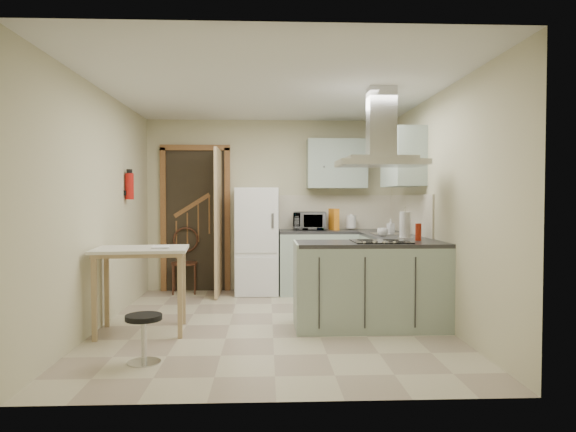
{
  "coord_description": "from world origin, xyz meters",
  "views": [
    {
      "loc": [
        -0.06,
        -5.46,
        1.36
      ],
      "look_at": [
        0.19,
        0.45,
        1.15
      ],
      "focal_mm": 32.0,
      "sensor_mm": 36.0,
      "label": 1
    }
  ],
  "objects_px": {
    "fridge": "(257,241)",
    "extractor_hood": "(381,163)",
    "drop_leaf_table": "(142,290)",
    "peninsula": "(371,285)",
    "stool": "(144,339)",
    "bentwood_chair": "(184,263)",
    "microwave": "(310,221)"
  },
  "relations": [
    {
      "from": "peninsula",
      "to": "stool",
      "type": "relative_size",
      "value": 3.86
    },
    {
      "from": "extractor_hood",
      "to": "bentwood_chair",
      "type": "distance_m",
      "value": 3.4
    },
    {
      "from": "extractor_hood",
      "to": "microwave",
      "type": "xyz_separation_m",
      "value": [
        -0.57,
        2.06,
        -0.69
      ]
    },
    {
      "from": "fridge",
      "to": "bentwood_chair",
      "type": "distance_m",
      "value": 1.09
    },
    {
      "from": "extractor_hood",
      "to": "drop_leaf_table",
      "type": "bearing_deg",
      "value": -178.09
    },
    {
      "from": "fridge",
      "to": "drop_leaf_table",
      "type": "bearing_deg",
      "value": -118.58
    },
    {
      "from": "bentwood_chair",
      "to": "peninsula",
      "type": "bearing_deg",
      "value": -48.36
    },
    {
      "from": "bentwood_chair",
      "to": "stool",
      "type": "xyz_separation_m",
      "value": [
        0.17,
        -3.13,
        -0.22
      ]
    },
    {
      "from": "extractor_hood",
      "to": "stool",
      "type": "xyz_separation_m",
      "value": [
        -2.2,
        -1.06,
        -1.52
      ]
    },
    {
      "from": "extractor_hood",
      "to": "drop_leaf_table",
      "type": "distance_m",
      "value": 2.77
    },
    {
      "from": "peninsula",
      "to": "drop_leaf_table",
      "type": "relative_size",
      "value": 1.7
    },
    {
      "from": "peninsula",
      "to": "drop_leaf_table",
      "type": "height_order",
      "value": "peninsula"
    },
    {
      "from": "fridge",
      "to": "bentwood_chair",
      "type": "bearing_deg",
      "value": 175.02
    },
    {
      "from": "stool",
      "to": "bentwood_chair",
      "type": "bearing_deg",
      "value": 93.04
    },
    {
      "from": "extractor_hood",
      "to": "drop_leaf_table",
      "type": "relative_size",
      "value": 0.98
    },
    {
      "from": "extractor_hood",
      "to": "bentwood_chair",
      "type": "relative_size",
      "value": 1.06
    },
    {
      "from": "fridge",
      "to": "extractor_hood",
      "type": "height_order",
      "value": "extractor_hood"
    },
    {
      "from": "stool",
      "to": "microwave",
      "type": "xyz_separation_m",
      "value": [
        1.63,
        3.12,
        0.83
      ]
    },
    {
      "from": "fridge",
      "to": "extractor_hood",
      "type": "distance_m",
      "value": 2.57
    },
    {
      "from": "extractor_hood",
      "to": "bentwood_chair",
      "type": "bearing_deg",
      "value": 138.78
    },
    {
      "from": "drop_leaf_table",
      "to": "peninsula",
      "type": "bearing_deg",
      "value": -3.7
    },
    {
      "from": "fridge",
      "to": "drop_leaf_table",
      "type": "xyz_separation_m",
      "value": [
        -1.12,
        -2.06,
        -0.32
      ]
    },
    {
      "from": "fridge",
      "to": "microwave",
      "type": "relative_size",
      "value": 3.22
    },
    {
      "from": "peninsula",
      "to": "extractor_hood",
      "type": "xyz_separation_m",
      "value": [
        0.1,
        0.0,
        1.27
      ]
    },
    {
      "from": "stool",
      "to": "fridge",
      "type": "bearing_deg",
      "value": 73.96
    },
    {
      "from": "microwave",
      "to": "bentwood_chair",
      "type": "bearing_deg",
      "value": -176.46
    },
    {
      "from": "fridge",
      "to": "peninsula",
      "type": "bearing_deg",
      "value": -58.26
    },
    {
      "from": "peninsula",
      "to": "extractor_hood",
      "type": "height_order",
      "value": "extractor_hood"
    },
    {
      "from": "drop_leaf_table",
      "to": "microwave",
      "type": "distance_m",
      "value": 2.91
    },
    {
      "from": "fridge",
      "to": "extractor_hood",
      "type": "bearing_deg",
      "value": -56.21
    },
    {
      "from": "microwave",
      "to": "peninsula",
      "type": "bearing_deg",
      "value": -73.23
    },
    {
      "from": "peninsula",
      "to": "stool",
      "type": "distance_m",
      "value": 2.36
    }
  ]
}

